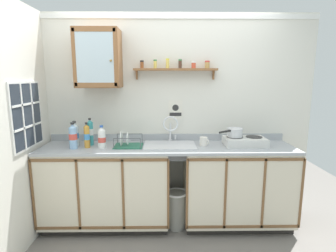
{
  "coord_description": "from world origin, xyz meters",
  "views": [
    {
      "loc": [
        -0.04,
        -2.58,
        1.68
      ],
      "look_at": [
        0.0,
        0.4,
        1.14
      ],
      "focal_mm": 28.75,
      "sensor_mm": 36.0,
      "label": 1
    }
  ],
  "objects_px": {
    "saucepan": "(235,132)",
    "dish_rack": "(127,144)",
    "wall_cabinet": "(98,59)",
    "bottle_juice_amber_0": "(87,136)",
    "bottle_water_clear_2": "(75,134)",
    "warning_sign": "(175,110)",
    "hot_plate_stove": "(245,141)",
    "bottle_water_blue_3": "(73,136)",
    "bottle_opaque_white_4": "(102,138)",
    "sink": "(170,147)",
    "mug": "(204,141)",
    "bottle_detergent_teal_1": "(90,132)",
    "trash_bin": "(176,209)"
  },
  "relations": [
    {
      "from": "bottle_detergent_teal_1",
      "to": "bottle_water_blue_3",
      "type": "xyz_separation_m",
      "value": [
        -0.14,
        -0.15,
        -0.01
      ]
    },
    {
      "from": "sink",
      "to": "wall_cabinet",
      "type": "distance_m",
      "value": 1.24
    },
    {
      "from": "bottle_water_blue_3",
      "to": "bottle_juice_amber_0",
      "type": "bearing_deg",
      "value": 15.7
    },
    {
      "from": "mug",
      "to": "sink",
      "type": "bearing_deg",
      "value": 176.16
    },
    {
      "from": "hot_plate_stove",
      "to": "bottle_water_blue_3",
      "type": "xyz_separation_m",
      "value": [
        -1.86,
        -0.11,
        0.09
      ]
    },
    {
      "from": "hot_plate_stove",
      "to": "bottle_water_blue_3",
      "type": "bearing_deg",
      "value": -176.6
    },
    {
      "from": "bottle_water_clear_2",
      "to": "mug",
      "type": "height_order",
      "value": "bottle_water_clear_2"
    },
    {
      "from": "dish_rack",
      "to": "bottle_detergent_teal_1",
      "type": "bearing_deg",
      "value": 169.98
    },
    {
      "from": "sink",
      "to": "wall_cabinet",
      "type": "height_order",
      "value": "wall_cabinet"
    },
    {
      "from": "bottle_opaque_white_4",
      "to": "mug",
      "type": "relative_size",
      "value": 2.31
    },
    {
      "from": "bottle_opaque_white_4",
      "to": "dish_rack",
      "type": "distance_m",
      "value": 0.28
    },
    {
      "from": "saucepan",
      "to": "dish_rack",
      "type": "xyz_separation_m",
      "value": [
        -1.19,
        -0.05,
        -0.11
      ]
    },
    {
      "from": "bottle_water_clear_2",
      "to": "mug",
      "type": "distance_m",
      "value": 1.43
    },
    {
      "from": "saucepan",
      "to": "bottle_detergent_teal_1",
      "type": "bearing_deg",
      "value": 179.2
    },
    {
      "from": "bottle_juice_amber_0",
      "to": "wall_cabinet",
      "type": "relative_size",
      "value": 0.44
    },
    {
      "from": "bottle_water_blue_3",
      "to": "trash_bin",
      "type": "relative_size",
      "value": 0.66
    },
    {
      "from": "warning_sign",
      "to": "trash_bin",
      "type": "distance_m",
      "value": 1.13
    },
    {
      "from": "wall_cabinet",
      "to": "sink",
      "type": "bearing_deg",
      "value": -6.06
    },
    {
      "from": "saucepan",
      "to": "wall_cabinet",
      "type": "height_order",
      "value": "wall_cabinet"
    },
    {
      "from": "dish_rack",
      "to": "sink",
      "type": "bearing_deg",
      "value": 6.07
    },
    {
      "from": "saucepan",
      "to": "bottle_water_clear_2",
      "type": "bearing_deg",
      "value": -179.97
    },
    {
      "from": "bottle_juice_amber_0",
      "to": "mug",
      "type": "height_order",
      "value": "bottle_juice_amber_0"
    },
    {
      "from": "bottle_water_clear_2",
      "to": "dish_rack",
      "type": "xyz_separation_m",
      "value": [
        0.58,
        -0.05,
        -0.09
      ]
    },
    {
      "from": "saucepan",
      "to": "wall_cabinet",
      "type": "xyz_separation_m",
      "value": [
        -1.49,
        0.08,
        0.8
      ]
    },
    {
      "from": "bottle_opaque_white_4",
      "to": "wall_cabinet",
      "type": "relative_size",
      "value": 0.4
    },
    {
      "from": "bottle_juice_amber_0",
      "to": "mug",
      "type": "distance_m",
      "value": 1.27
    },
    {
      "from": "bottle_opaque_white_4",
      "to": "mug",
      "type": "xyz_separation_m",
      "value": [
        1.1,
        0.08,
        -0.06
      ]
    },
    {
      "from": "bottle_juice_amber_0",
      "to": "dish_rack",
      "type": "height_order",
      "value": "bottle_juice_amber_0"
    },
    {
      "from": "bottle_juice_amber_0",
      "to": "bottle_detergent_teal_1",
      "type": "distance_m",
      "value": 0.12
    },
    {
      "from": "warning_sign",
      "to": "dish_rack",
      "type": "bearing_deg",
      "value": -152.0
    },
    {
      "from": "bottle_water_blue_3",
      "to": "dish_rack",
      "type": "distance_m",
      "value": 0.57
    },
    {
      "from": "sink",
      "to": "bottle_water_clear_2",
      "type": "relative_size",
      "value": 2.07
    },
    {
      "from": "bottle_water_clear_2",
      "to": "bottle_opaque_white_4",
      "type": "bearing_deg",
      "value": -18.64
    },
    {
      "from": "bottle_detergent_teal_1",
      "to": "mug",
      "type": "xyz_separation_m",
      "value": [
        1.26,
        -0.05,
        -0.1
      ]
    },
    {
      "from": "sink",
      "to": "mug",
      "type": "relative_size",
      "value": 5.33
    },
    {
      "from": "saucepan",
      "to": "bottle_juice_amber_0",
      "type": "distance_m",
      "value": 1.62
    },
    {
      "from": "trash_bin",
      "to": "bottle_water_clear_2",
      "type": "bearing_deg",
      "value": 175.11
    },
    {
      "from": "bottle_water_blue_3",
      "to": "warning_sign",
      "type": "distance_m",
      "value": 1.18
    },
    {
      "from": "bottle_water_blue_3",
      "to": "mug",
      "type": "bearing_deg",
      "value": 4.17
    },
    {
      "from": "warning_sign",
      "to": "bottle_juice_amber_0",
      "type": "bearing_deg",
      "value": -161.3
    },
    {
      "from": "dish_rack",
      "to": "bottle_opaque_white_4",
      "type": "bearing_deg",
      "value": -167.55
    },
    {
      "from": "bottle_water_blue_3",
      "to": "warning_sign",
      "type": "relative_size",
      "value": 1.26
    },
    {
      "from": "hot_plate_stove",
      "to": "bottle_juice_amber_0",
      "type": "height_order",
      "value": "bottle_juice_amber_0"
    },
    {
      "from": "bottle_water_clear_2",
      "to": "warning_sign",
      "type": "distance_m",
      "value": 1.17
    },
    {
      "from": "mug",
      "to": "trash_bin",
      "type": "xyz_separation_m",
      "value": [
        -0.3,
        -0.07,
        -0.77
      ]
    },
    {
      "from": "bottle_water_blue_3",
      "to": "bottle_opaque_white_4",
      "type": "distance_m",
      "value": 0.3
    },
    {
      "from": "bottle_water_clear_2",
      "to": "mug",
      "type": "relative_size",
      "value": 2.58
    },
    {
      "from": "wall_cabinet",
      "to": "bottle_juice_amber_0",
      "type": "bearing_deg",
      "value": -125.11
    },
    {
      "from": "mug",
      "to": "wall_cabinet",
      "type": "xyz_separation_m",
      "value": [
        -1.15,
        0.11,
        0.9
      ]
    },
    {
      "from": "dish_rack",
      "to": "mug",
      "type": "xyz_separation_m",
      "value": [
        0.84,
        0.02,
        0.02
      ]
    }
  ]
}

